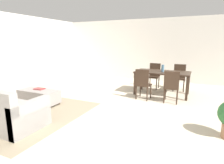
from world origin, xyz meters
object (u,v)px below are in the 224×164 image
object	(u,v)px
dining_chair_near_left	(143,83)
book_on_ottoman	(39,89)
vase_centerpiece	(163,68)
dining_chair_far_right	(179,76)
dining_chair_far_left	(154,74)
ottoman_table	(39,96)
dining_chair_near_right	(171,85)
dining_table	(162,74)

from	to	relation	value
dining_chair_near_left	book_on_ottoman	size ratio (longest dim) A/B	3.54
dining_chair_near_left	vase_centerpiece	distance (m)	0.98
dining_chair_far_right	dining_chair_far_left	bearing A→B (deg)	-176.23
ottoman_table	dining_chair_far_left	xyz separation A→B (m)	(2.46, 3.23, 0.29)
dining_chair_far_right	dining_chair_near_right	bearing A→B (deg)	-91.92
ottoman_table	vase_centerpiece	xyz separation A→B (m)	(2.90, 2.44, 0.64)
dining_chair_near_right	dining_chair_far_right	xyz separation A→B (m)	(0.06, 1.66, 0.00)
dining_chair_near_left	vase_centerpiece	xyz separation A→B (m)	(0.42, 0.81, 0.35)
dining_chair_near_left	dining_chair_far_right	world-z (taller)	same
dining_table	dining_chair_near_left	xyz separation A→B (m)	(-0.41, -0.82, -0.15)
ottoman_table	dining_chair_near_right	size ratio (longest dim) A/B	1.23
dining_chair_far_left	dining_chair_near_left	bearing A→B (deg)	-89.34
dining_chair_near_left	dining_chair_far_right	size ratio (longest dim) A/B	1.00
dining_table	book_on_ottoman	world-z (taller)	dining_table
book_on_ottoman	dining_chair_near_left	bearing A→B (deg)	31.89
dining_chair_near_left	ottoman_table	bearing A→B (deg)	-146.66
dining_chair_near_left	dining_chair_near_right	bearing A→B (deg)	0.27
vase_centerpiece	ottoman_table	bearing A→B (deg)	-139.87
ottoman_table	dining_chair_near_left	bearing A→B (deg)	33.34
dining_chair_far_left	book_on_ottoman	distance (m)	4.03
ottoman_table	dining_table	size ratio (longest dim) A/B	0.67
dining_chair_far_right	ottoman_table	bearing A→B (deg)	-135.48
dining_chair_near_left	dining_chair_near_right	distance (m)	0.81
dining_chair_near_right	dining_chair_far_right	size ratio (longest dim) A/B	1.00
dining_chair_far_left	vase_centerpiece	xyz separation A→B (m)	(0.43, -0.79, 0.35)
dining_chair_near_left	dining_chair_near_right	size ratio (longest dim) A/B	1.00
dining_table	dining_chair_far_left	distance (m)	0.90
dining_chair_far_right	vase_centerpiece	xyz separation A→B (m)	(-0.45, -0.85, 0.35)
dining_chair_near_right	book_on_ottoman	xyz separation A→B (m)	(-3.32, -1.57, -0.10)
dining_chair_near_left	dining_table	bearing A→B (deg)	63.44
dining_chair_near_right	book_on_ottoman	bearing A→B (deg)	-154.76
book_on_ottoman	dining_chair_far_left	bearing A→B (deg)	51.75
dining_chair_far_left	vase_centerpiece	bearing A→B (deg)	-61.24
book_on_ottoman	dining_chair_far_right	bearing A→B (deg)	43.64
dining_table	vase_centerpiece	xyz separation A→B (m)	(0.01, -0.01, 0.20)
ottoman_table	book_on_ottoman	bearing A→B (deg)	115.83
ottoman_table	dining_table	world-z (taller)	dining_table
dining_chair_far_left	book_on_ottoman	size ratio (longest dim) A/B	3.54
ottoman_table	vase_centerpiece	distance (m)	3.84
dining_chair_near_right	dining_chair_far_right	distance (m)	1.66
ottoman_table	dining_chair_far_right	bearing A→B (deg)	44.52
dining_table	dining_chair_far_right	bearing A→B (deg)	61.44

